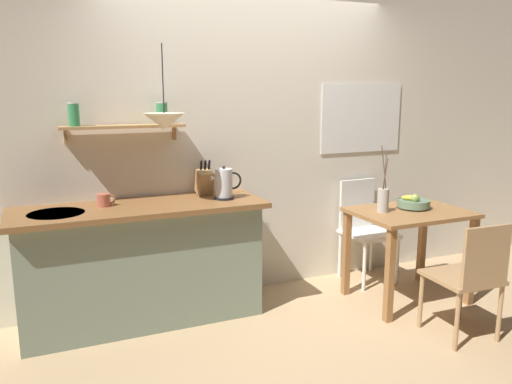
{
  "coord_description": "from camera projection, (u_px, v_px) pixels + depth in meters",
  "views": [
    {
      "loc": [
        -1.66,
        -3.36,
        1.74
      ],
      "look_at": [
        -0.1,
        0.25,
        0.95
      ],
      "focal_mm": 35.64,
      "sensor_mm": 36.0,
      "label": 1
    }
  ],
  "objects": [
    {
      "name": "coffee_mug_by_sink",
      "position": [
        104.0,
        200.0,
        3.67
      ],
      "size": [
        0.13,
        0.09,
        0.09
      ],
      "color": "#C6664C",
      "rests_on": "kitchen_counter"
    },
    {
      "name": "dining_chair_near",
      "position": [
        470.0,
        274.0,
        3.52
      ],
      "size": [
        0.45,
        0.46,
        0.86
      ],
      "color": "tan",
      "rests_on": "ground_plane"
    },
    {
      "name": "kitchen_counter",
      "position": [
        143.0,
        263.0,
        3.82
      ],
      "size": [
        1.83,
        0.63,
        0.91
      ],
      "color": "gray",
      "rests_on": "ground_plane"
    },
    {
      "name": "twig_vase",
      "position": [
        383.0,
        199.0,
        4.1
      ],
      "size": [
        0.09,
        0.09,
        0.54
      ],
      "color": "#B7B2A8",
      "rests_on": "dining_table"
    },
    {
      "name": "dining_table",
      "position": [
        409.0,
        227.0,
        4.19
      ],
      "size": [
        0.92,
        0.68,
        0.77
      ],
      "color": "#9E6B3D",
      "rests_on": "ground_plane"
    },
    {
      "name": "pendant_lamp",
      "position": [
        164.0,
        121.0,
        3.56
      ],
      "size": [
        0.29,
        0.29,
        0.59
      ],
      "color": "black"
    },
    {
      "name": "ground_plane",
      "position": [
        280.0,
        314.0,
        4.01
      ],
      "size": [
        14.0,
        14.0,
        0.0
      ],
      "primitive_type": "plane",
      "color": "tan"
    },
    {
      "name": "back_wall",
      "position": [
        270.0,
        136.0,
        4.41
      ],
      "size": [
        6.8,
        0.11,
        2.7
      ],
      "color": "silver",
      "rests_on": "ground_plane"
    },
    {
      "name": "electric_kettle",
      "position": [
        224.0,
        184.0,
        3.91
      ],
      "size": [
        0.25,
        0.16,
        0.26
      ],
      "color": "black",
      "rests_on": "kitchen_counter"
    },
    {
      "name": "dining_chair_far",
      "position": [
        364.0,
        225.0,
        4.71
      ],
      "size": [
        0.43,
        0.45,
        0.92
      ],
      "color": "white",
      "rests_on": "ground_plane"
    },
    {
      "name": "fruit_bowl",
      "position": [
        413.0,
        203.0,
        4.23
      ],
      "size": [
        0.27,
        0.27,
        0.13
      ],
      "color": "slate",
      "rests_on": "dining_table"
    },
    {
      "name": "knife_block",
      "position": [
        204.0,
        182.0,
        4.05
      ],
      "size": [
        0.12,
        0.18,
        0.29
      ],
      "color": "tan",
      "rests_on": "kitchen_counter"
    },
    {
      "name": "wall_shelf",
      "position": [
        128.0,
        121.0,
        3.76
      ],
      "size": [
        0.9,
        0.2,
        0.3
      ],
      "color": "tan"
    }
  ]
}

